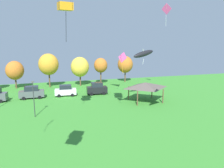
# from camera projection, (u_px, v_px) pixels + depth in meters

# --- Properties ---
(kite_flying_0) EXTENTS (4.72, 1.99, 2.94)m
(kite_flying_0) POSITION_uv_depth(u_px,v_px,m) (143.00, 54.00, 36.60)
(kite_flying_0) COLOR black
(kite_flying_2) EXTENTS (0.83, 1.40, 3.20)m
(kite_flying_2) POSITION_uv_depth(u_px,v_px,m) (123.00, 58.00, 28.93)
(kite_flying_2) COLOR #E54C93
(kite_flying_7) EXTENTS (1.17, 1.98, 4.55)m
(kite_flying_7) POSITION_uv_depth(u_px,v_px,m) (167.00, 10.00, 40.96)
(kite_flying_7) COLOR #E54C93
(parked_car_second_from_left) EXTENTS (4.64, 2.06, 2.45)m
(parked_car_second_from_left) POSITION_uv_depth(u_px,v_px,m) (32.00, 92.00, 39.15)
(parked_car_second_from_left) COLOR #4C5156
(parked_car_second_from_left) RESTS_ON ground
(parked_car_third_from_left) EXTENTS (4.41, 2.19, 2.30)m
(parked_car_third_from_left) POSITION_uv_depth(u_px,v_px,m) (66.00, 91.00, 41.04)
(parked_car_third_from_left) COLOR silver
(parked_car_third_from_left) RESTS_ON ground
(parked_car_rightmost_in_row) EXTENTS (4.33, 2.25, 2.57)m
(parked_car_rightmost_in_row) POSITION_uv_depth(u_px,v_px,m) (97.00, 89.00, 42.43)
(parked_car_rightmost_in_row) COLOR black
(parked_car_rightmost_in_row) RESTS_ON ground
(park_pavilion) EXTENTS (6.48, 5.30, 3.60)m
(park_pavilion) POSITION_uv_depth(u_px,v_px,m) (146.00, 85.00, 36.70)
(park_pavilion) COLOR brown
(park_pavilion) RESTS_ON ground
(light_post_1) EXTENTS (0.36, 0.20, 5.33)m
(light_post_1) POSITION_uv_depth(u_px,v_px,m) (34.00, 97.00, 28.61)
(light_post_1) COLOR #2D2D33
(light_post_1) RESTS_ON ground
(treeline_tree_2) EXTENTS (4.13, 4.13, 6.67)m
(treeline_tree_2) POSITION_uv_depth(u_px,v_px,m) (15.00, 70.00, 47.66)
(treeline_tree_2) COLOR brown
(treeline_tree_2) RESTS_ON ground
(treeline_tree_3) EXTENTS (4.83, 4.83, 8.34)m
(treeline_tree_3) POSITION_uv_depth(u_px,v_px,m) (49.00, 64.00, 49.13)
(treeline_tree_3) COLOR brown
(treeline_tree_3) RESTS_ON ground
(treeline_tree_4) EXTENTS (4.59, 4.59, 7.42)m
(treeline_tree_4) POSITION_uv_depth(u_px,v_px,m) (80.00, 67.00, 50.75)
(treeline_tree_4) COLOR brown
(treeline_tree_4) RESTS_ON ground
(treeline_tree_5) EXTENTS (3.54, 3.54, 7.04)m
(treeline_tree_5) POSITION_uv_depth(u_px,v_px,m) (101.00, 65.00, 52.76)
(treeline_tree_5) COLOR brown
(treeline_tree_5) RESTS_ON ground
(treeline_tree_6) EXTENTS (4.28, 4.28, 7.35)m
(treeline_tree_6) POSITION_uv_depth(u_px,v_px,m) (125.00, 65.00, 56.27)
(treeline_tree_6) COLOR brown
(treeline_tree_6) RESTS_ON ground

